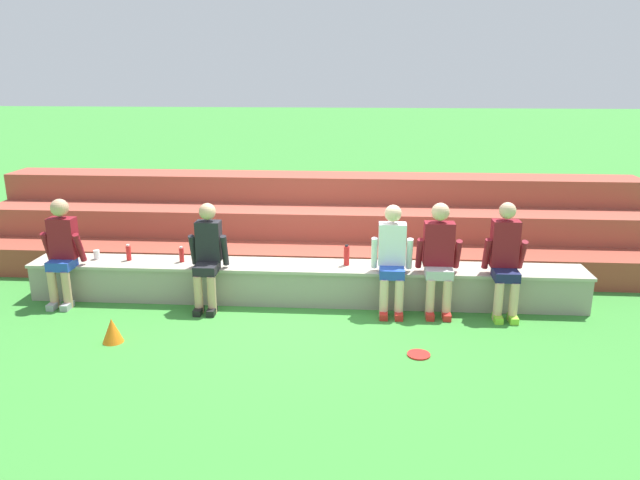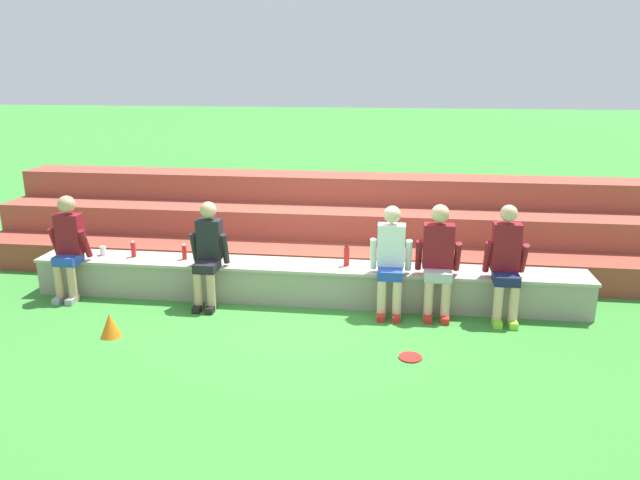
% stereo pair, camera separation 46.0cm
% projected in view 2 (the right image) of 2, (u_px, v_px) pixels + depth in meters
% --- Properties ---
extents(ground_plane, '(80.00, 80.00, 0.00)m').
position_uv_depth(ground_plane, '(301.00, 308.00, 7.85)').
color(ground_plane, '#388433').
extents(stone_seating_wall, '(7.33, 0.60, 0.50)m').
position_uv_depth(stone_seating_wall, '(304.00, 281.00, 8.04)').
color(stone_seating_wall, gray).
rests_on(stone_seating_wall, ground).
extents(brick_bleachers, '(10.48, 2.19, 1.28)m').
position_uv_depth(brick_bleachers, '(323.00, 227.00, 9.82)').
color(brick_bleachers, brown).
rests_on(brick_bleachers, ground).
extents(person_far_left, '(0.51, 0.51, 1.39)m').
position_uv_depth(person_far_left, '(68.00, 244.00, 8.02)').
color(person_far_left, tan).
rests_on(person_far_left, ground).
extents(person_left_of_center, '(0.49, 0.57, 1.36)m').
position_uv_depth(person_left_of_center, '(208.00, 252.00, 7.78)').
color(person_left_of_center, tan).
rests_on(person_left_of_center, ground).
extents(person_center, '(0.52, 0.55, 1.37)m').
position_uv_depth(person_center, '(391.00, 257.00, 7.51)').
color(person_center, beige).
rests_on(person_center, ground).
extents(person_right_of_center, '(0.55, 0.53, 1.40)m').
position_uv_depth(person_right_of_center, '(438.00, 257.00, 7.44)').
color(person_right_of_center, '#DBAD89').
rests_on(person_right_of_center, ground).
extents(person_far_right, '(0.51, 0.57, 1.42)m').
position_uv_depth(person_far_right, '(506.00, 260.00, 7.33)').
color(person_far_right, '#DBAD89').
rests_on(person_far_right, ground).
extents(water_bottle_center_gap, '(0.06, 0.06, 0.22)m').
position_uv_depth(water_bottle_center_gap, '(133.00, 249.00, 8.28)').
color(water_bottle_center_gap, red).
rests_on(water_bottle_center_gap, stone_seating_wall).
extents(water_bottle_near_right, '(0.06, 0.06, 0.21)m').
position_uv_depth(water_bottle_near_right, '(184.00, 252.00, 8.18)').
color(water_bottle_near_right, red).
rests_on(water_bottle_near_right, stone_seating_wall).
extents(water_bottle_mid_right, '(0.07, 0.07, 0.28)m').
position_uv_depth(water_bottle_mid_right, '(347.00, 256.00, 7.90)').
color(water_bottle_mid_right, red).
rests_on(water_bottle_mid_right, stone_seating_wall).
extents(plastic_cup_right_end, '(0.08, 0.08, 0.12)m').
position_uv_depth(plastic_cup_right_end, '(103.00, 251.00, 8.37)').
color(plastic_cup_right_end, white).
rests_on(plastic_cup_right_end, stone_seating_wall).
extents(frisbee, '(0.25, 0.25, 0.02)m').
position_uv_depth(frisbee, '(410.00, 357.00, 6.49)').
color(frisbee, red).
rests_on(frisbee, ground).
extents(sports_cone, '(0.24, 0.24, 0.28)m').
position_uv_depth(sports_cone, '(110.00, 325.00, 6.98)').
color(sports_cone, orange).
rests_on(sports_cone, ground).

